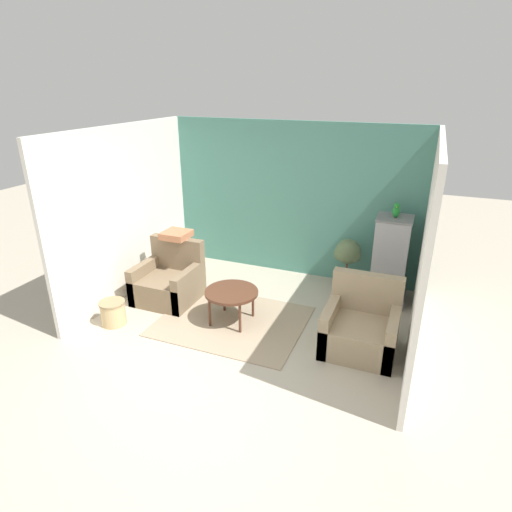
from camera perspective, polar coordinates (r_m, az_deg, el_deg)
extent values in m
plane|color=#B2A893|center=(5.01, -7.00, -15.90)|extent=(20.00, 20.00, 0.00)
cube|color=#4C897A|center=(7.11, 4.86, 7.40)|extent=(4.26, 0.06, 2.53)
cube|color=silver|center=(6.70, -16.99, 5.56)|extent=(0.06, 3.15, 2.53)
cube|color=silver|center=(5.30, 21.58, 0.57)|extent=(0.06, 3.15, 2.53)
cube|color=gray|center=(5.99, -3.20, -8.64)|extent=(1.96, 1.58, 0.01)
cylinder|color=#512D1E|center=(5.78, -3.29, -4.84)|extent=(0.72, 0.72, 0.04)
cylinder|color=#512D1E|center=(5.81, -6.21, -7.46)|extent=(0.04, 0.04, 0.43)
cylinder|color=#512D1E|center=(5.63, -2.12, -8.34)|extent=(0.04, 0.04, 0.43)
cylinder|color=#512D1E|center=(6.15, -4.26, -5.55)|extent=(0.04, 0.04, 0.43)
cylinder|color=#512D1E|center=(5.99, -0.38, -6.32)|extent=(0.04, 0.04, 0.43)
cube|color=#7A664C|center=(6.58, -11.67, -4.25)|extent=(0.87, 0.82, 0.39)
cube|color=#7A664C|center=(6.66, -10.40, 0.38)|extent=(0.87, 0.14, 0.50)
cube|color=#7A664C|center=(6.74, -14.39, -3.00)|extent=(0.12, 0.82, 0.57)
cube|color=#7A664C|center=(6.36, -8.90, -4.14)|extent=(0.12, 0.82, 0.57)
cube|color=#9E896B|center=(5.46, 13.64, -10.35)|extent=(0.87, 0.82, 0.39)
cube|color=#9E896B|center=(5.54, 14.62, -4.66)|extent=(0.87, 0.14, 0.50)
cube|color=#9E896B|center=(5.46, 9.82, -8.92)|extent=(0.12, 0.82, 0.57)
cube|color=#9E896B|center=(5.40, 17.69, -10.17)|extent=(0.12, 0.82, 0.57)
cube|color=slate|center=(6.81, 16.85, -5.12)|extent=(0.57, 0.57, 0.12)
cube|color=#A8A8AD|center=(6.55, 17.47, -0.15)|extent=(0.47, 0.47, 1.16)
cube|color=slate|center=(6.36, 18.08, 4.80)|extent=(0.50, 0.50, 0.03)
ellipsoid|color=#1E842D|center=(6.33, 18.18, 5.62)|extent=(0.10, 0.13, 0.16)
sphere|color=#1E842D|center=(6.29, 18.27, 6.36)|extent=(0.09, 0.09, 0.09)
cone|color=gold|center=(6.26, 18.23, 6.22)|extent=(0.04, 0.04, 0.04)
cone|color=#1E842D|center=(6.39, 18.21, 5.62)|extent=(0.05, 0.10, 0.14)
cylinder|color=brown|center=(6.97, 11.81, -3.57)|extent=(0.28, 0.28, 0.20)
cylinder|color=brown|center=(6.87, 11.97, -1.66)|extent=(0.03, 0.03, 0.31)
sphere|color=#566B47|center=(6.75, 12.17, 0.61)|extent=(0.39, 0.39, 0.39)
sphere|color=#566B47|center=(6.83, 11.30, 0.32)|extent=(0.23, 0.23, 0.23)
sphere|color=#566B47|center=(6.73, 12.91, 0.02)|extent=(0.22, 0.22, 0.22)
cylinder|color=tan|center=(6.17, -18.50, -7.19)|extent=(0.33, 0.33, 0.34)
cylinder|color=#957E57|center=(6.09, -18.68, -5.90)|extent=(0.35, 0.35, 0.02)
cube|color=#B2704C|center=(6.55, -10.58, 2.82)|extent=(0.39, 0.39, 0.10)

